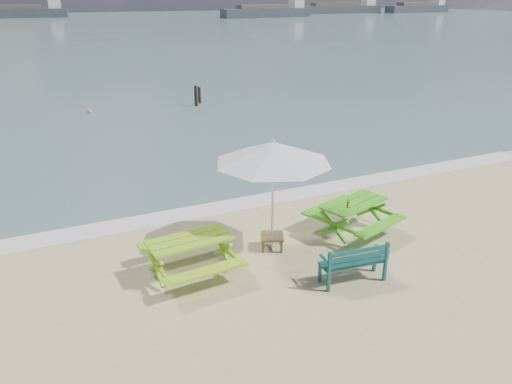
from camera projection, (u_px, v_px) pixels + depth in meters
name	position (u px, v px, depth m)	size (l,w,h in m)	color
sea	(48.00, 30.00, 82.14)	(300.00, 300.00, 0.00)	slate
foam_strip	(245.00, 203.00, 14.51)	(22.00, 0.90, 0.01)	silver
picnic_table_left	(191.00, 257.00, 10.72)	(1.92, 2.10, 0.85)	#85BB1C
picnic_table_right	(353.00, 218.00, 12.59)	(2.28, 2.41, 0.85)	#41AA19
park_bench	(352.00, 270.00, 10.51)	(1.46, 0.63, 0.87)	#104645
side_table	(272.00, 241.00, 11.89)	(0.71, 0.71, 0.35)	brown
patio_umbrella	(273.00, 152.00, 11.06)	(3.54, 3.54, 2.64)	silver
beer_bottle	(348.00, 205.00, 12.07)	(0.06, 0.06, 0.23)	#8F5414
swimmer	(91.00, 124.00, 25.57)	(0.60, 0.42, 1.57)	tan
mooring_pilings	(198.00, 97.00, 27.09)	(0.57, 0.77, 1.30)	black
cargo_ships	(279.00, 10.00, 137.94)	(137.89, 30.05, 4.40)	#393D43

